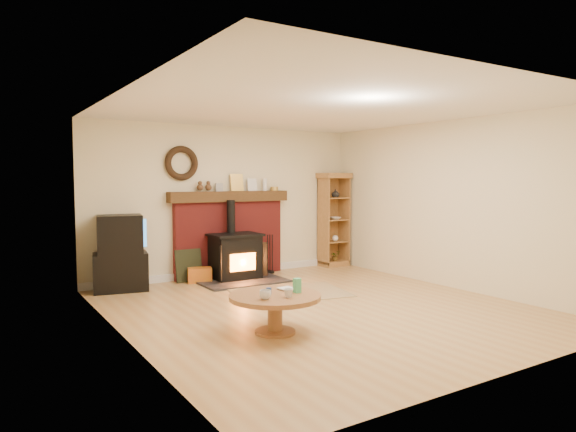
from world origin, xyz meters
TOP-DOWN VIEW (x-y plane):
  - ground at (0.00, 0.00)m, footprint 5.50×5.50m
  - room_shell at (-0.02, 0.09)m, footprint 5.02×5.52m
  - chimney_breast at (0.00, 2.67)m, footprint 2.20×0.22m
  - wood_stove at (-0.07, 2.28)m, footprint 1.40×1.00m
  - area_rug at (0.14, 0.93)m, footprint 1.85×1.45m
  - tv_unit at (-1.93, 2.47)m, footprint 0.88×0.69m
  - curio_cabinet at (2.17, 2.55)m, footprint 0.58×0.42m
  - firelog_box at (-0.67, 2.40)m, footprint 0.44×0.35m
  - leaning_painting at (-0.80, 2.55)m, footprint 0.45×0.12m
  - fire_tools at (0.72, 2.50)m, footprint 0.16×0.16m
  - coffee_table at (-1.05, -0.65)m, footprint 1.01×1.01m

SIDE VIEW (x-z plane):
  - ground at x=0.00m, z-range 0.00..0.00m
  - area_rug at x=0.14m, z-range 0.00..0.01m
  - firelog_box at x=-0.67m, z-range 0.00..0.24m
  - fire_tools at x=0.72m, z-range -0.22..0.48m
  - leaning_painting at x=-0.80m, z-range 0.00..0.53m
  - coffee_table at x=-1.05m, z-range 0.05..0.64m
  - wood_stove at x=-0.07m, z-range -0.29..1.05m
  - tv_unit at x=-1.93m, z-range -0.02..1.13m
  - chimney_breast at x=0.00m, z-range -0.09..1.69m
  - curio_cabinet at x=2.17m, z-range 0.00..1.81m
  - room_shell at x=-0.02m, z-range 0.41..3.02m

